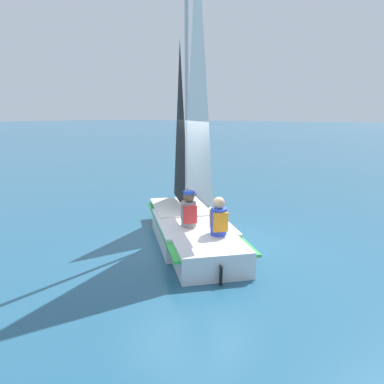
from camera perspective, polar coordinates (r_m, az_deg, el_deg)
The scene contains 4 objects.
ground_plane at distance 7.97m, azimuth 0.00°, elevation -7.45°, with size 260.00×260.00×0.00m, color #235675.
sailboat_main at distance 7.74m, azimuth 0.01°, elevation -1.58°, with size 3.92×3.81×5.94m.
sailor_helm at distance 7.37m, azimuth -0.48°, elevation -3.92°, with size 0.43×0.42×1.16m.
sailor_crew at distance 6.88m, azimuth 4.07°, elevation -5.19°, with size 0.43×0.42×1.16m.
Camera 1 is at (4.26, -6.21, 2.63)m, focal length 35.00 mm.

